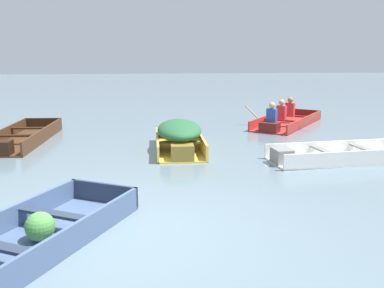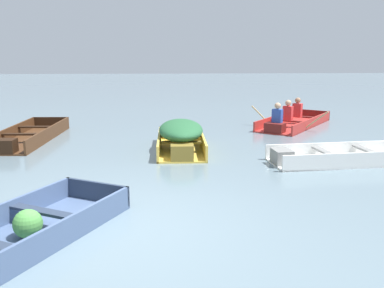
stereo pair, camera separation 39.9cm
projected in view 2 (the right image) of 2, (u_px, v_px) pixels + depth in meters
The scene contains 6 objects.
ground_plane at pixel (112, 222), 5.92m from camera, with size 80.00×80.00×0.00m, color slate.
dinghy_slate_blue_foreground at pixel (6, 240), 5.07m from camera, with size 2.55×3.45×0.40m.
skiff_white_near_moored at pixel (339, 158), 9.05m from camera, with size 3.29×1.37×0.33m.
skiff_dark_varnish_mid_moored at pixel (28, 137), 11.20m from camera, with size 1.26×3.60×0.35m.
skiff_yellow_far_moored at pixel (181, 134), 10.07m from camera, with size 1.10×2.44×0.72m.
rowboat_red_with_crew at pixel (292, 121), 13.33m from camera, with size 3.06×3.53×0.88m.
Camera 2 is at (0.81, -5.61, 2.32)m, focal length 40.00 mm.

